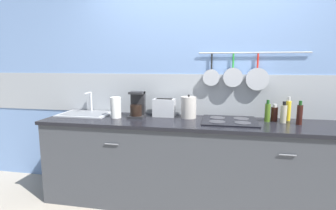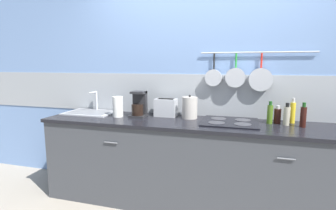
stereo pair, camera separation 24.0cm
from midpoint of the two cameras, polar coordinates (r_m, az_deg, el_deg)
ground_plane at (r=3.00m, az=3.66°, el=-20.62°), size 12.00×12.00×0.00m
wall_back at (r=2.98m, az=4.87°, el=4.93°), size 7.20×0.16×2.60m
cabinet_base at (r=2.81m, az=3.75°, el=-12.93°), size 3.20×0.64×0.86m
countertop at (r=2.68m, az=3.85°, el=-3.96°), size 3.24×0.66×0.03m
sink_basin at (r=3.21m, az=-19.55°, el=-1.66°), size 0.56×0.39×0.25m
paper_towel_roll at (r=2.91m, az=-13.65°, el=-0.55°), size 0.11×0.11×0.23m
coffee_maker at (r=2.90m, az=-9.10°, el=-0.37°), size 0.17×0.17×0.28m
toaster at (r=2.91m, az=-3.21°, el=-0.58°), size 0.25×0.15×0.20m
kettle at (r=2.82m, az=2.09°, el=-0.52°), size 0.17×0.17×0.25m
cooktop at (r=2.72m, az=10.78°, el=-3.40°), size 0.54×0.50×0.01m
bottle_hot_sauce at (r=2.79m, az=18.57°, el=-1.49°), size 0.05×0.05×0.22m
bottle_olive_oil at (r=2.83m, az=19.93°, el=-1.79°), size 0.07×0.07×0.18m
bottle_vinegar at (r=2.78m, az=21.67°, el=-1.73°), size 0.06×0.06×0.21m
bottle_cooking_wine at (r=2.90m, az=22.59°, el=-1.06°), size 0.05×0.05×0.25m
bottle_dish_soap at (r=2.76m, az=24.56°, el=-1.83°), size 0.05×0.05×0.23m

